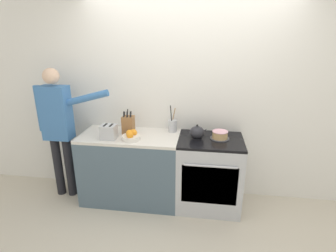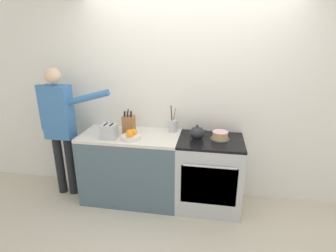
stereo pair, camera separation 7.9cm
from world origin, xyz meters
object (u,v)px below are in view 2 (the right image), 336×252
(layer_cake, at_px, (220,136))
(person_baker, at_px, (60,122))
(stove_range, at_px, (209,173))
(fruit_bowl, at_px, (131,135))
(knife_block, at_px, (129,124))
(tea_kettle, at_px, (197,133))
(toaster, at_px, (109,131))
(utensil_crock, at_px, (173,126))

(layer_cake, xyz_separation_m, person_baker, (-1.98, -0.06, 0.08))
(stove_range, height_order, fruit_bowl, fruit_bowl)
(layer_cake, xyz_separation_m, knife_block, (-1.11, 0.02, 0.07))
(person_baker, bearing_deg, tea_kettle, 3.15)
(tea_kettle, height_order, toaster, tea_kettle)
(stove_range, height_order, layer_cake, layer_cake)
(fruit_bowl, bearing_deg, layer_cake, 9.68)
(fruit_bowl, relative_size, person_baker, 0.13)
(person_baker, bearing_deg, toaster, -7.58)
(layer_cake, height_order, tea_kettle, tea_kettle)
(toaster, bearing_deg, person_baker, 170.56)
(tea_kettle, xyz_separation_m, utensil_crock, (-0.32, 0.19, 0.01))
(toaster, relative_size, person_baker, 0.12)
(tea_kettle, bearing_deg, toaster, -171.48)
(tea_kettle, bearing_deg, utensil_crock, 149.12)
(fruit_bowl, relative_size, toaster, 1.09)
(tea_kettle, bearing_deg, fruit_bowl, -168.74)
(layer_cake, bearing_deg, stove_range, -162.17)
(knife_block, distance_m, toaster, 0.27)
(tea_kettle, xyz_separation_m, fruit_bowl, (-0.76, -0.15, -0.02))
(knife_block, distance_m, utensil_crock, 0.55)
(stove_range, relative_size, tea_kettle, 4.16)
(tea_kettle, xyz_separation_m, knife_block, (-0.85, 0.04, 0.04))
(person_baker, bearing_deg, fruit_bowl, -4.78)
(knife_block, xyz_separation_m, fruit_bowl, (0.09, -0.19, -0.06))
(tea_kettle, relative_size, person_baker, 0.13)
(stove_range, distance_m, person_baker, 1.97)
(stove_range, relative_size, fruit_bowl, 4.19)
(toaster, bearing_deg, fruit_bowl, 0.65)
(layer_cake, height_order, fruit_bowl, fruit_bowl)
(utensil_crock, bearing_deg, stove_range, -22.47)
(layer_cake, bearing_deg, toaster, -172.18)
(toaster, bearing_deg, knife_block, 47.42)
(utensil_crock, relative_size, person_baker, 0.20)
(toaster, bearing_deg, tea_kettle, 8.52)
(tea_kettle, bearing_deg, person_baker, -178.71)
(stove_range, height_order, toaster, toaster)
(utensil_crock, bearing_deg, person_baker, -170.78)
(layer_cake, bearing_deg, person_baker, -178.20)
(knife_block, height_order, fruit_bowl, knife_block)
(stove_range, distance_m, toaster, 1.31)
(stove_range, xyz_separation_m, person_baker, (-1.88, -0.03, 0.57))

